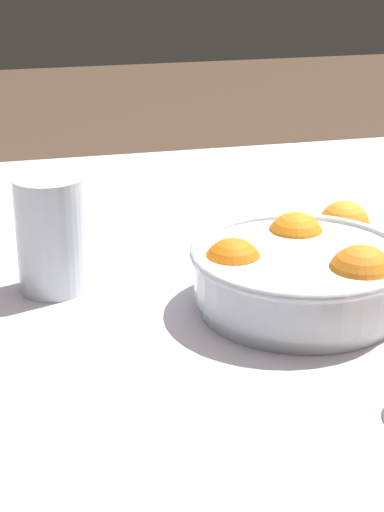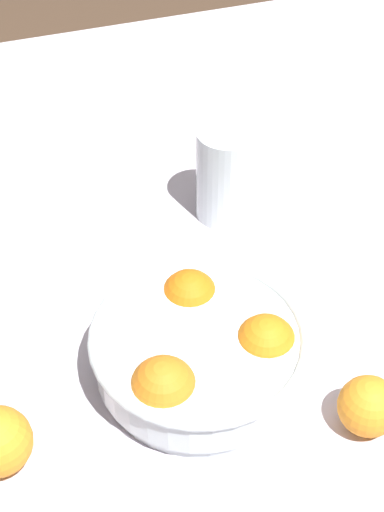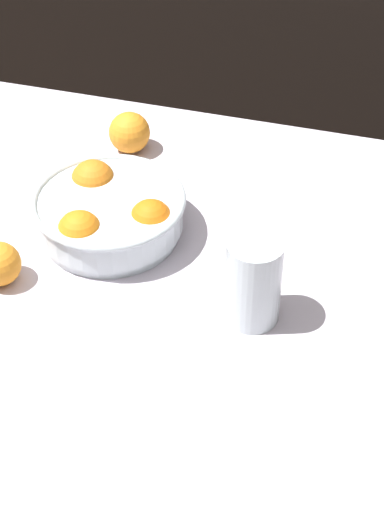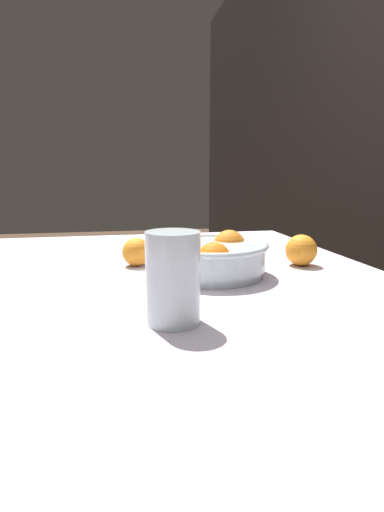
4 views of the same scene
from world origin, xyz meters
TOP-DOWN VIEW (x-y plane):
  - dining_table at (0.00, 0.00)m, footprint 1.45×1.11m
  - fruit_bowl at (-0.10, 0.15)m, footprint 0.25×0.25m
  - juice_glass at (0.16, 0.03)m, footprint 0.08×0.08m
  - orange_loose_front at (-0.22, 0.00)m, footprint 0.07×0.07m

SIDE VIEW (x-z plane):
  - dining_table at x=0.00m, z-range 0.31..1.05m
  - orange_loose_front at x=-0.22m, z-range 0.75..0.81m
  - fruit_bowl at x=-0.10m, z-range 0.74..0.83m
  - juice_glass at x=0.16m, z-range 0.74..0.88m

